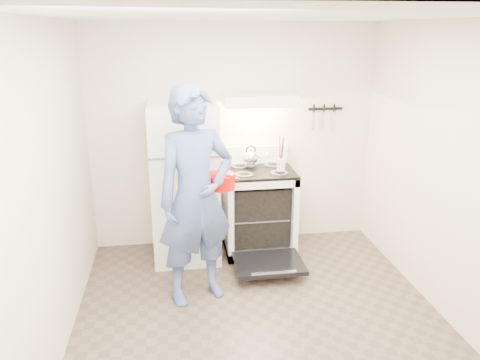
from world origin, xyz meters
The scene contains 15 objects.
floor centered at (0.00, 0.00, 0.00)m, with size 3.60×3.60×0.00m, color brown.
back_wall centered at (0.00, 1.80, 1.25)m, with size 3.20×0.02×2.50m, color beige.
refrigerator centered at (-0.58, 1.45, 0.85)m, with size 0.70×0.70×1.70m, color white.
stove_body centered at (0.23, 1.48, 0.46)m, with size 0.76×0.65×0.92m, color white.
cooktop centered at (0.23, 1.48, 0.94)m, with size 0.76×0.65×0.03m, color black.
backsplash centered at (0.23, 1.76, 1.05)m, with size 0.76×0.07×0.20m, color white.
oven_door centered at (0.23, 0.88, 0.12)m, with size 0.70×0.54×0.04m, color black.
oven_rack centered at (0.23, 1.48, 0.44)m, with size 0.60×0.52×0.01m, color gray.
range_hood centered at (0.23, 1.55, 1.71)m, with size 0.76×0.50×0.12m, color white.
knife_strip centered at (1.05, 1.79, 1.55)m, with size 0.40×0.02×0.03m, color black.
pizza_stone centered at (0.15, 1.44, 0.45)m, with size 0.31×0.31×0.02m, color #816A4B.
tea_kettle centered at (0.16, 1.58, 1.08)m, with size 0.21×0.17×0.25m, color silver, non-canonical shape.
utensil_jar centered at (0.44, 1.32, 1.05)m, with size 0.09×0.09×0.13m, color silver.
person centered at (-0.51, 0.58, 0.99)m, with size 0.72×0.48×1.99m, color navy.
dutch_oven centered at (-0.27, 0.79, 1.06)m, with size 0.34×0.27×0.23m, color #DE0400, non-canonical shape.
Camera 1 is at (-0.69, -3.32, 2.41)m, focal length 35.00 mm.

